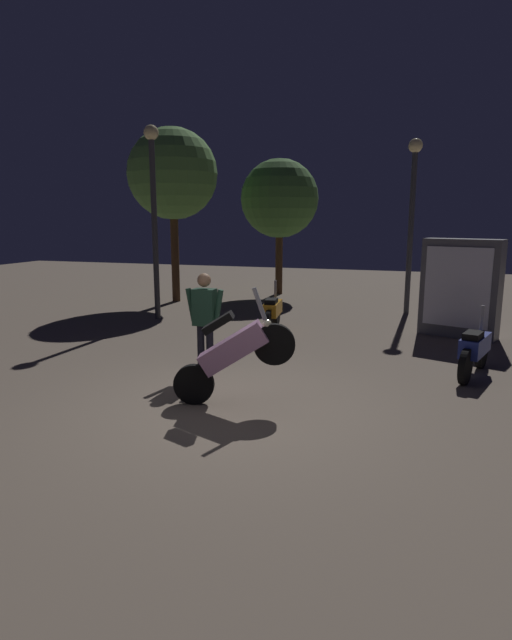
{
  "coord_description": "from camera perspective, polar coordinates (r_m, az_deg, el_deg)",
  "views": [
    {
      "loc": [
        2.31,
        -6.12,
        2.51
      ],
      "look_at": [
        -0.01,
        1.18,
        1.0
      ],
      "focal_mm": 28.9,
      "sensor_mm": 36.0,
      "label": 1
    }
  ],
  "objects": [
    {
      "name": "streetlamp_far",
      "position": [
        14.29,
        16.92,
        12.27
      ],
      "size": [
        0.36,
        0.36,
        4.52
      ],
      "color": "#38383D",
      "rests_on": "ground_plane"
    },
    {
      "name": "tree_center_bg",
      "position": [
        17.42,
        2.62,
        13.24
      ],
      "size": [
        2.56,
        2.56,
        4.45
      ],
      "color": "#4C331E",
      "rests_on": "ground_plane"
    },
    {
      "name": "kiosk_billboard",
      "position": [
        11.85,
        21.69,
        3.28
      ],
      "size": [
        1.67,
        1.02,
        2.1
      ],
      "rotation": [
        0.0,
        0.0,
        2.79
      ],
      "color": "#595960",
      "rests_on": "ground_plane"
    },
    {
      "name": "motorcycle_blue_parked_left",
      "position": [
        9.04,
        23.06,
        -3.03
      ],
      "size": [
        0.6,
        1.61,
        1.11
      ],
      "rotation": [
        0.0,
        0.0,
        1.26
      ],
      "color": "black",
      "rests_on": "ground_plane"
    },
    {
      "name": "person_rider_beside",
      "position": [
        8.41,
        -5.69,
        0.64
      ],
      "size": [
        0.66,
        0.24,
        1.65
      ],
      "rotation": [
        0.0,
        0.0,
        1.57
      ],
      "color": "black",
      "rests_on": "ground_plane"
    },
    {
      "name": "motorcycle_orange_parked_right",
      "position": [
        11.72,
        1.87,
        0.95
      ],
      "size": [
        0.4,
        1.66,
        1.11
      ],
      "rotation": [
        0.0,
        0.0,
        1.68
      ],
      "color": "black",
      "rests_on": "ground_plane"
    },
    {
      "name": "motorcycle_pink_foreground",
      "position": [
        6.95,
        -2.55,
        -3.58
      ],
      "size": [
        1.64,
        0.52,
        1.63
      ],
      "rotation": [
        0.0,
        0.0,
        0.24
      ],
      "color": "black",
      "rests_on": "ground_plane"
    },
    {
      "name": "tree_left_bg",
      "position": [
        16.04,
        -9.21,
        15.62
      ],
      "size": [
        2.67,
        2.67,
        5.16
      ],
      "color": "#4C331E",
      "rests_on": "ground_plane"
    },
    {
      "name": "streetlamp_near",
      "position": [
        13.17,
        -11.28,
        13.14
      ],
      "size": [
        0.36,
        0.36,
        4.72
      ],
      "color": "#38383D",
      "rests_on": "ground_plane"
    },
    {
      "name": "ground_plane",
      "position": [
        7.01,
        -2.87,
        -9.85
      ],
      "size": [
        40.0,
        40.0,
        0.0
      ],
      "primitive_type": "plane",
      "color": "#756656"
    }
  ]
}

